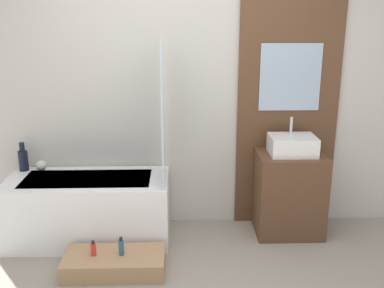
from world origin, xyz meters
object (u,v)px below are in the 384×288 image
Objects in this scene: vase_round_light at (41,165)px; bottle_soap_secondary at (121,247)px; sink at (292,145)px; vase_tall_dark at (23,159)px; bottle_soap_primary at (93,249)px; wooden_step_bench at (115,263)px; bathtub at (89,209)px.

vase_round_light reaches higher than bottle_soap_secondary.
sink is 2.43m from vase_tall_dark.
vase_round_light is (-2.26, 0.15, -0.22)m from sink.
bottle_soap_primary is (0.59, -0.78, -0.42)m from vase_round_light.
wooden_step_bench is at bearing -180.00° from bottle_soap_secondary.
vase_tall_dark is 2.80× the size of vase_round_light.
vase_tall_dark is 1.18m from bottle_soap_primary.
wooden_step_bench is 8.34× the size of vase_round_light.
bathtub is at bearing 117.69° from wooden_step_bench.
vase_round_light is 0.63× the size of bottle_soap_secondary.
bathtub is 9.38× the size of bottle_soap_secondary.
bathtub is 0.61m from vase_round_light.
vase_tall_dark reaches higher than bottle_soap_primary.
bathtub is at bearing 122.29° from bottle_soap_secondary.
vase_tall_dark is 2.14× the size of bottle_soap_primary.
bathtub is 3.51× the size of sink.
vase_round_light is at bearing 176.26° from sink.
wooden_step_bench is (0.29, -0.55, -0.22)m from bathtub.
wooden_step_bench is 5.24× the size of bottle_soap_secondary.
vase_tall_dark reaches higher than wooden_step_bench.
bottle_soap_primary is (0.75, -0.78, -0.48)m from vase_tall_dark.
bottle_soap_primary is at bearing -46.27° from vase_tall_dark.
vase_round_light is 0.76× the size of bottle_soap_primary.
vase_round_light reaches higher than wooden_step_bench.
bottle_soap_secondary is (0.06, 0.00, 0.14)m from wooden_step_bench.
vase_round_light is at bearing 153.96° from bathtub.
bathtub is at bearing -20.35° from vase_tall_dark.
wooden_step_bench is at bearing -46.11° from vase_round_light.
bottle_soap_primary is 0.82× the size of bottle_soap_secondary.
sink is 3.25× the size of bottle_soap_primary.
sink is at bearing 20.53° from bottle_soap_primary.
bathtub is 1.79× the size of wooden_step_bench.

